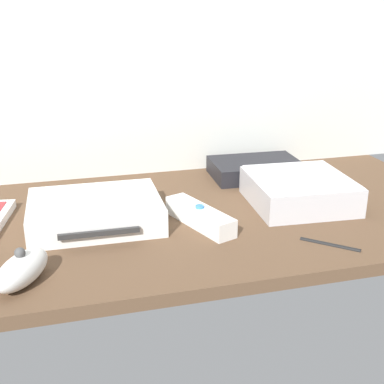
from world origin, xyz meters
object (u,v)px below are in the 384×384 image
Objects in this scene: network_router at (255,169)px; remote_wand at (202,216)px; remote_nunchuk at (22,269)px; stylus_pen at (330,243)px; mini_computer at (299,190)px; game_console at (95,212)px.

remote_wand is at bearing -127.87° from network_router.
stylus_pen is at bearing 30.46° from remote_nunchuk.
mini_computer is 0.97× the size of network_router.
remote_wand is at bearing 143.44° from stylus_pen.
mini_computer is 1.66× the size of remote_nunchuk.
remote_nunchuk reaches higher than game_console.
network_router is 1.70× the size of remote_nunchuk.
remote_wand is (16.67, -4.36, -0.69)cm from game_console.
mini_computer reaches higher than remote_nunchuk.
game_console is 17.24cm from remote_wand.
game_console is 1.41× the size of remote_wand.
game_console is 19.47cm from remote_nunchuk.
mini_computer reaches higher than game_console.
remote_nunchuk reaches higher than network_router.
mini_computer is 1.19× the size of remote_wand.
game_console is 37.10cm from stylus_pen.
remote_wand is (-17.56, -20.76, -0.19)cm from network_router.
remote_nunchuk reaches higher than remote_wand.
game_console is 2.36× the size of stylus_pen.
remote_nunchuk is at bearing -141.66° from network_router.
stylus_pen is at bearing -25.57° from game_console.
game_console is at bearing 179.85° from mini_computer.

